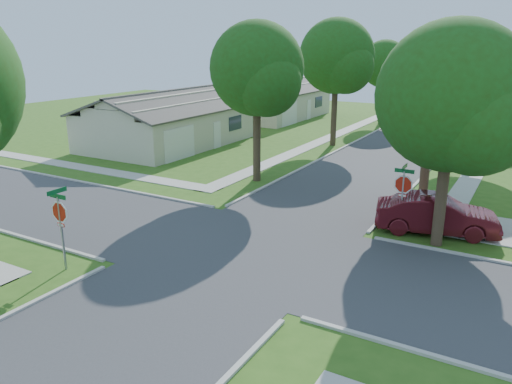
{
  "coord_description": "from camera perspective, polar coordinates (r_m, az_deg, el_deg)",
  "views": [
    {
      "loc": [
        9.24,
        -15.4,
        7.76
      ],
      "look_at": [
        -0.93,
        2.33,
        1.6
      ],
      "focal_mm": 35.0,
      "sensor_mm": 36.0,
      "label": 1
    }
  ],
  "objects": [
    {
      "name": "sidewalk_ne",
      "position": [
        42.23,
        25.12,
        4.62
      ],
      "size": [
        1.2,
        40.0,
        0.04
      ],
      "primitive_type": "cube",
      "color": "#9E9B91",
      "rests_on": "ground"
    },
    {
      "name": "driveway",
      "position": [
        23.83,
        24.95,
        -3.81
      ],
      "size": [
        8.8,
        3.6,
        0.05
      ],
      "primitive_type": "cube",
      "color": "#9E9B91",
      "rests_on": "ground"
    },
    {
      "name": "tree_e_far",
      "position": [
        49.64,
        25.34,
        13.16
      ],
      "size": [
        5.17,
        5.0,
        8.72
      ],
      "color": "#38281C",
      "rests_on": "ground"
    },
    {
      "name": "tree_w_far",
      "position": [
        51.37,
        14.54,
        13.74
      ],
      "size": [
        4.76,
        4.6,
        8.04
      ],
      "color": "#38281C",
      "rests_on": "ground"
    },
    {
      "name": "ground",
      "position": [
        19.56,
        -1.05,
        -6.6
      ],
      "size": [
        100.0,
        100.0,
        0.0
      ],
      "primitive_type": "plane",
      "color": "#315918",
      "rests_on": "ground"
    },
    {
      "name": "car_curb_west",
      "position": [
        47.98,
        17.06,
        7.64
      ],
      "size": [
        2.59,
        5.33,
        1.49
      ],
      "primitive_type": "imported",
      "rotation": [
        0.0,
        0.0,
        3.04
      ],
      "color": "black",
      "rests_on": "ground"
    },
    {
      "name": "tree_e_mid",
      "position": [
        36.71,
        23.44,
        13.09
      ],
      "size": [
        5.59,
        5.4,
        9.21
      ],
      "color": "#38281C",
      "rests_on": "ground"
    },
    {
      "name": "tree_w_near",
      "position": [
        28.13,
        0.2,
        13.42
      ],
      "size": [
        5.38,
        5.2,
        8.97
      ],
      "color": "#38281C",
      "rests_on": "ground"
    },
    {
      "name": "sidewalk_nw",
      "position": [
        44.82,
        9.42,
        6.6
      ],
      "size": [
        1.2,
        40.0,
        0.04
      ],
      "primitive_type": "cube",
      "color": "#9E9B91",
      "rests_on": "ground"
    },
    {
      "name": "house_nw_near",
      "position": [
        40.0,
        -9.82,
        7.54
      ],
      "size": [
        8.42,
        13.6,
        4.23
      ],
      "color": "#AFA48A",
      "rests_on": "ground"
    },
    {
      "name": "tree_ne_corner",
      "position": [
        19.93,
        21.64,
        9.37
      ],
      "size": [
        5.8,
        5.6,
        8.66
      ],
      "color": "#38281C",
      "rests_on": "ground"
    },
    {
      "name": "tree_w_mid",
      "position": [
        38.98,
        9.27,
        14.69
      ],
      "size": [
        5.8,
        5.6,
        9.56
      ],
      "color": "#38281C",
      "rests_on": "ground"
    },
    {
      "name": "stop_sign_ne",
      "position": [
        21.39,
        16.46,
        0.53
      ],
      "size": [
        1.05,
        0.8,
        2.98
      ],
      "color": "gray",
      "rests_on": "ground"
    },
    {
      "name": "house_nw_far",
      "position": [
        54.06,
        1.82,
        10.13
      ],
      "size": [
        8.42,
        13.6,
        4.23
      ],
      "color": "#AFA48A",
      "rests_on": "ground"
    },
    {
      "name": "road_ns",
      "position": [
        19.56,
        -1.05,
        -6.59
      ],
      "size": [
        7.0,
        100.0,
        0.02
      ],
      "primitive_type": "cube",
      "color": "#333335",
      "rests_on": "ground"
    },
    {
      "name": "car_driveway",
      "position": [
        22.26,
        19.94,
        -2.46
      ],
      "size": [
        5.22,
        2.85,
        1.63
      ],
      "primitive_type": "imported",
      "rotation": [
        0.0,
        0.0,
        1.81
      ],
      "color": "#4F1016",
      "rests_on": "ground"
    },
    {
      "name": "tree_e_near",
      "position": [
        24.9,
        19.71,
        10.94
      ],
      "size": [
        4.97,
        4.8,
        8.28
      ],
      "color": "#38281C",
      "rests_on": "ground"
    },
    {
      "name": "stop_sign_sw",
      "position": [
        18.49,
        -21.51,
        -2.5
      ],
      "size": [
        1.05,
        0.8,
        2.98
      ],
      "color": "gray",
      "rests_on": "ground"
    },
    {
      "name": "car_curb_east",
      "position": [
        36.86,
        19.9,
        4.66
      ],
      "size": [
        1.97,
        4.01,
        1.32
      ],
      "primitive_type": "imported",
      "rotation": [
        0.0,
        0.0,
        -0.11
      ],
      "color": "black",
      "rests_on": "ground"
    }
  ]
}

